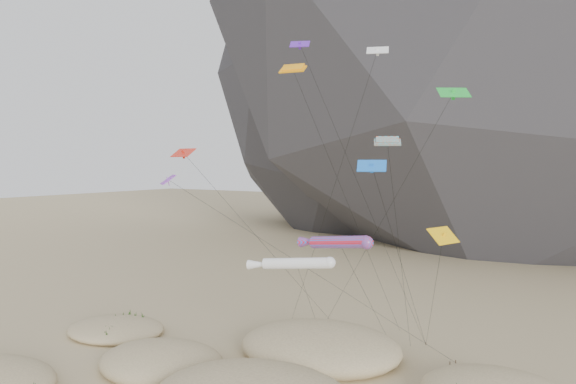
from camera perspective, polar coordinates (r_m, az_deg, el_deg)
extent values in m
ellipsoid|color=#2B2B30|center=(165.94, 10.69, 11.91)|extent=(136.20, 127.83, 116.00)
ellipsoid|color=#CCB789|center=(53.43, -12.77, -16.48)|extent=(11.78, 10.01, 2.95)
ellipsoid|color=#CCB789|center=(55.53, 3.30, -15.43)|extent=(15.89, 13.50, 3.81)
ellipsoid|color=#CCB789|center=(65.03, -17.09, -13.17)|extent=(11.01, 9.36, 1.90)
ellipsoid|color=black|center=(54.34, -15.70, -16.03)|extent=(2.49, 2.13, 0.75)
ellipsoid|color=black|center=(53.90, -10.67, -16.24)|extent=(2.14, 1.83, 0.64)
ellipsoid|color=black|center=(55.40, 1.72, -15.31)|extent=(3.48, 2.98, 1.04)
ellipsoid|color=black|center=(52.87, 4.13, -16.35)|extent=(2.33, 1.99, 0.70)
ellipsoid|color=black|center=(66.79, -15.88, -12.65)|extent=(2.55, 2.19, 0.77)
ellipsoid|color=black|center=(62.31, -17.52, -13.93)|extent=(2.25, 1.93, 0.68)
cylinder|color=#3F2D1E|center=(61.92, 5.61, -14.15)|extent=(0.08, 0.08, 0.30)
cylinder|color=#3F2D1E|center=(58.42, 7.22, -15.23)|extent=(0.08, 0.08, 0.30)
cylinder|color=#3F2D1E|center=(59.15, 10.52, -15.02)|extent=(0.08, 0.08, 0.30)
cylinder|color=#3F2D1E|center=(60.19, 13.83, -14.74)|extent=(0.08, 0.08, 0.30)
cylinder|color=#3F2D1E|center=(55.92, 16.67, -16.19)|extent=(0.08, 0.08, 0.30)
cylinder|color=#3F2D1E|center=(64.09, 3.51, -13.54)|extent=(0.08, 0.08, 0.30)
cylinder|color=#3F2D1E|center=(55.44, 16.13, -16.35)|extent=(0.08, 0.08, 0.30)
cylinder|color=#3F2D1E|center=(66.45, 0.33, -12.92)|extent=(0.08, 0.08, 0.30)
cylinder|color=red|center=(44.28, 5.19, -5.09)|extent=(5.44, 1.85, 1.52)
sphere|color=red|center=(42.72, 8.02, -5.12)|extent=(1.02, 1.02, 1.02)
cone|color=red|center=(46.12, 2.30, -5.08)|extent=(2.31, 1.23, 1.09)
cylinder|color=black|center=(52.64, 8.03, -10.55)|extent=(2.19, 15.29, 12.23)
cylinder|color=silver|center=(44.84, 0.84, -7.25)|extent=(5.58, 2.21, 1.26)
sphere|color=silver|center=(44.05, 4.27, -7.16)|extent=(0.92, 0.92, 0.92)
cone|color=silver|center=(45.89, -2.78, -7.37)|extent=(2.37, 1.32, 0.94)
cylinder|color=black|center=(54.04, 2.21, -11.12)|extent=(6.63, 15.36, 10.46)
cube|color=#FA9A0D|center=(51.02, 0.49, 12.35)|extent=(2.49, 1.33, 0.71)
cube|color=#FA9A0D|center=(51.05, 0.49, 12.55)|extent=(2.11, 1.07, 0.69)
cylinder|color=black|center=(56.02, 6.51, -2.19)|extent=(4.48, 14.95, 26.71)
cube|color=red|center=(41.13, 10.06, 5.01)|extent=(2.07, 1.56, 0.55)
cube|color=red|center=(41.14, 10.07, 5.25)|extent=(1.74, 1.29, 0.54)
cylinder|color=black|center=(49.60, 11.39, -6.89)|extent=(3.74, 15.23, 19.92)
cube|color=green|center=(46.17, 16.48, 9.67)|extent=(2.70, 2.43, 0.90)
cube|color=green|center=(46.15, 16.48, 9.49)|extent=(0.38, 0.38, 0.83)
cylinder|color=black|center=(53.70, 8.98, -3.92)|extent=(17.04, 9.61, 23.85)
cube|color=silver|center=(46.84, 9.09, 14.04)|extent=(1.94, 1.47, 0.70)
cube|color=silver|center=(46.81, 9.09, 13.86)|extent=(0.28, 0.28, 0.59)
cylinder|color=black|center=(54.98, 3.94, -1.87)|extent=(15.75, 11.81, 27.39)
cube|color=purple|center=(53.09, -12.09, 1.24)|extent=(2.65, 2.45, 0.90)
cube|color=purple|center=(53.09, -12.09, 1.08)|extent=(0.39, 0.38, 0.82)
cylinder|color=black|center=(52.23, 2.38, -8.00)|extent=(23.04, 13.28, 16.81)
cube|color=yellow|center=(38.66, 15.50, -4.29)|extent=(1.71, 2.52, 1.02)
cube|color=yellow|center=(38.68, 15.49, -4.51)|extent=(0.42, 0.37, 0.76)
cylinder|color=black|center=(49.24, 14.49, -10.71)|extent=(7.12, 17.65, 13.58)
cube|color=#551DAC|center=(48.94, 1.21, 14.79)|extent=(1.86, 1.42, 0.67)
cube|color=#551DAC|center=(48.91, 1.21, 14.62)|extent=(0.27, 0.28, 0.56)
cylinder|color=black|center=(52.47, 8.17, -1.59)|extent=(6.71, 13.50, 28.38)
cube|color=red|center=(49.59, -10.59, 3.95)|extent=(2.20, 1.28, 0.76)
cube|color=red|center=(49.59, -10.59, 3.77)|extent=(0.27, 0.22, 0.73)
cylinder|color=black|center=(54.54, -1.71, -6.22)|extent=(7.12, 16.62, 19.25)
cube|color=blue|center=(38.09, 8.51, 2.65)|extent=(2.16, 1.60, 0.80)
cube|color=blue|center=(38.09, 8.50, 2.42)|extent=(0.31, 0.33, 0.65)
cylinder|color=black|center=(48.56, 11.72, -8.08)|extent=(2.80, 19.57, 18.20)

